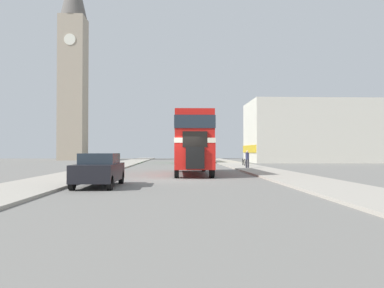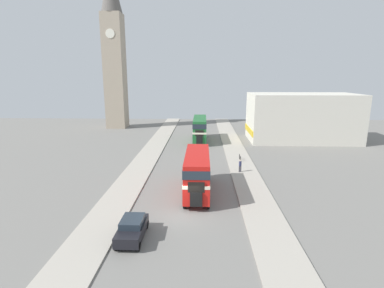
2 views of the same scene
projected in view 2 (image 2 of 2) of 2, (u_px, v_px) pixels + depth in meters
name	position (u px, v px, depth m)	size (l,w,h in m)	color
ground_plane	(185.00, 216.00, 25.90)	(120.00, 120.00, 0.00)	slate
sidewalk_right	(264.00, 217.00, 25.65)	(3.50, 120.00, 0.12)	#A8A093
sidewalk_left	(108.00, 214.00, 26.13)	(3.50, 120.00, 0.12)	#A8A093
double_decker_bus	(197.00, 170.00, 30.48)	(2.46, 9.32, 4.19)	red
bus_distant	(200.00, 127.00, 55.36)	(2.38, 10.27, 4.33)	#1E602D
car_parked_near	(132.00, 228.00, 22.21)	(1.78, 4.03, 1.55)	black
pedestrian_walking	(240.00, 165.00, 37.33)	(0.32, 0.32, 1.56)	#282833
bicycle_on_pavement	(240.00, 158.00, 42.65)	(0.05, 1.76, 0.78)	black
church_tower	(114.00, 47.00, 66.86)	(4.57, 4.57, 35.44)	tan
shop_building_block	(302.00, 117.00, 55.45)	(19.36, 9.93, 8.71)	beige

